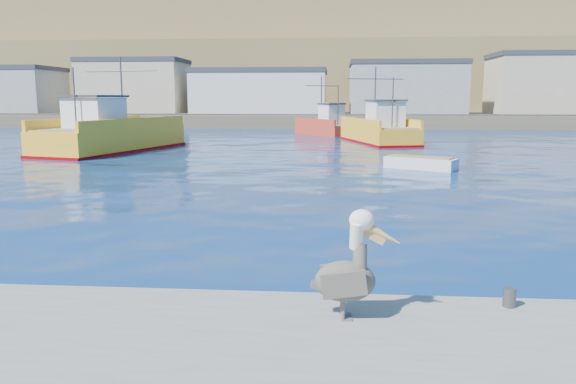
# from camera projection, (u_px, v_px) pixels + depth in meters

# --- Properties ---
(ground) EXTENTS (260.00, 260.00, 0.00)m
(ground) POSITION_uv_depth(u_px,v_px,m) (322.00, 268.00, 12.46)
(ground) COLOR navy
(ground) RESTS_ON ground
(dock_bollards) EXTENTS (36.20, 0.20, 0.30)m
(dock_bollards) POSITION_uv_depth(u_px,v_px,m) (355.00, 293.00, 8.97)
(dock_bollards) COLOR #4C4C4C
(dock_bollards) RESTS_ON dock
(far_shore) EXTENTS (200.00, 81.00, 24.00)m
(far_shore) POSITION_uv_depth(u_px,v_px,m) (333.00, 73.00, 118.33)
(far_shore) COLOR brown
(far_shore) RESTS_ON ground
(trawler_yellow_a) EXTENTS (7.42, 13.71, 6.74)m
(trawler_yellow_a) POSITION_uv_depth(u_px,v_px,m) (111.00, 135.00, 39.89)
(trawler_yellow_a) COLOR yellow
(trawler_yellow_a) RESTS_ON ground
(trawler_yellow_b) EXTENTS (6.34, 11.16, 6.42)m
(trawler_yellow_b) POSITION_uv_depth(u_px,v_px,m) (379.00, 131.00, 47.32)
(trawler_yellow_b) COLOR yellow
(trawler_yellow_b) RESTS_ON ground
(boat_orange) EXTENTS (6.58, 7.76, 5.97)m
(boat_orange) POSITION_uv_depth(u_px,v_px,m) (327.00, 125.00, 57.27)
(boat_orange) COLOR red
(boat_orange) RESTS_ON ground
(skiff_mid) EXTENTS (3.87, 2.97, 0.81)m
(skiff_mid) POSITION_uv_depth(u_px,v_px,m) (421.00, 164.00, 29.89)
(skiff_mid) COLOR silver
(skiff_mid) RESTS_ON ground
(pelican) EXTENTS (1.33, 0.57, 1.65)m
(pelican) POSITION_uv_depth(u_px,v_px,m) (348.00, 272.00, 8.25)
(pelican) COLOR #595451
(pelican) RESTS_ON dock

